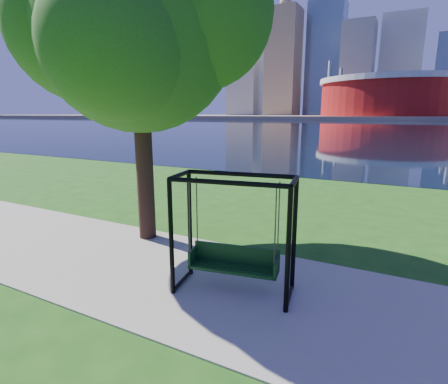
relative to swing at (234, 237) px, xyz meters
The scene contains 8 objects.
ground 1.27m from the swing, 117.97° to the left, with size 900.00×900.00×0.00m, color #1E5114.
path 1.12m from the swing, 166.40° to the left, with size 120.00×4.00×0.03m, color #9E937F.
river 102.58m from the swing, 90.17° to the left, with size 900.00×180.00×0.02m, color black.
far_bank 306.57m from the swing, 90.06° to the left, with size 900.00×228.00×2.00m, color #937F60.
stadium 236.16m from the swing, 92.50° to the left, with size 83.00×83.00×32.00m.
skyline 321.89m from the swing, 90.82° to the left, with size 392.00×66.00×96.50m.
swing is the anchor object (origin of this frame).
park_tree 5.77m from the swing, 154.77° to the left, with size 6.29×5.68×7.81m.
Camera 1 is at (3.00, -6.08, 3.33)m, focal length 28.00 mm.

